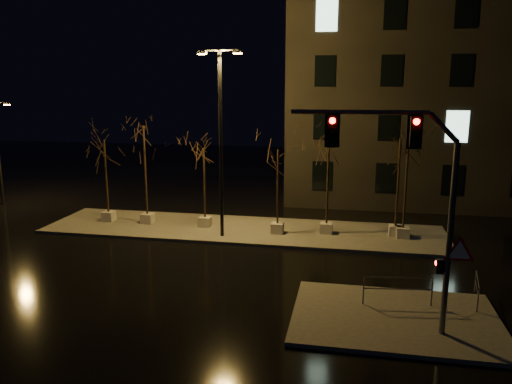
# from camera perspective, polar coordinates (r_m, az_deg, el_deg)

# --- Properties ---
(ground) EXTENTS (90.00, 90.00, 0.00)m
(ground) POSITION_cam_1_polar(r_m,az_deg,el_deg) (22.28, -4.97, -8.80)
(ground) COLOR black
(ground) RESTS_ON ground
(median) EXTENTS (22.00, 5.00, 0.15)m
(median) POSITION_cam_1_polar(r_m,az_deg,el_deg) (27.78, -1.59, -4.34)
(median) COLOR #4B4843
(median) RESTS_ON ground
(sidewalk_corner) EXTENTS (7.00, 5.00, 0.15)m
(sidewalk_corner) POSITION_cam_1_polar(r_m,az_deg,el_deg) (18.35, 15.60, -13.71)
(sidewalk_corner) COLOR #4B4843
(sidewalk_corner) RESTS_ON ground
(building) EXTENTS (25.00, 12.00, 15.00)m
(building) POSITION_cam_1_polar(r_m,az_deg,el_deg) (38.88, 23.52, 10.47)
(building) COLOR black
(building) RESTS_ON ground
(tree_0) EXTENTS (1.80, 1.80, 4.88)m
(tree_0) POSITION_cam_1_polar(r_m,az_deg,el_deg) (29.84, -16.87, 3.72)
(tree_0) COLOR #A4A099
(tree_0) RESTS_ON median
(tree_1) EXTENTS (1.80, 1.80, 5.76)m
(tree_1) POSITION_cam_1_polar(r_m,az_deg,el_deg) (28.71, -12.66, 4.97)
(tree_1) COLOR #A4A099
(tree_1) RESTS_ON median
(tree_2) EXTENTS (1.80, 1.80, 4.55)m
(tree_2) POSITION_cam_1_polar(r_m,az_deg,el_deg) (27.59, -5.97, 3.01)
(tree_2) COLOR #A4A099
(tree_2) RESTS_ON median
(tree_3) EXTENTS (1.80, 1.80, 4.59)m
(tree_3) POSITION_cam_1_polar(r_m,az_deg,el_deg) (26.15, 2.52, 2.63)
(tree_3) COLOR #A4A099
(tree_3) RESTS_ON median
(tree_4) EXTENTS (1.80, 1.80, 5.94)m
(tree_4) POSITION_cam_1_polar(r_m,az_deg,el_deg) (26.27, 8.30, 4.80)
(tree_4) COLOR #A4A099
(tree_4) RESTS_ON median
(tree_5) EXTENTS (1.80, 1.80, 5.29)m
(tree_5) POSITION_cam_1_polar(r_m,az_deg,el_deg) (26.65, 16.06, 3.50)
(tree_5) COLOR #A4A099
(tree_5) RESTS_ON median
(tree_6) EXTENTS (1.80, 1.80, 5.65)m
(tree_6) POSITION_cam_1_polar(r_m,az_deg,el_deg) (26.34, 16.94, 3.94)
(tree_6) COLOR #A4A099
(tree_6) RESTS_ON median
(traffic_signal_mast) EXTENTS (5.78, 0.30, 7.06)m
(traffic_signal_mast) POSITION_cam_1_polar(r_m,az_deg,el_deg) (15.95, 17.62, 0.16)
(traffic_signal_mast) COLOR #54565C
(traffic_signal_mast) RESTS_ON sidewalk_corner
(streetlight_main) EXTENTS (2.38, 0.58, 9.52)m
(streetlight_main) POSITION_cam_1_polar(r_m,az_deg,el_deg) (25.48, -4.06, 6.91)
(streetlight_main) COLOR black
(streetlight_main) RESTS_ON median
(guard_rail_a) EXTENTS (2.46, 0.36, 1.07)m
(guard_rail_a) POSITION_cam_1_polar(r_m,az_deg,el_deg) (18.93, 15.91, -10.36)
(guard_rail_a) COLOR #54565C
(guard_rail_a) RESTS_ON sidewalk_corner
(guard_rail_b) EXTENTS (0.35, 1.85, 0.89)m
(guard_rail_b) POSITION_cam_1_polar(r_m,az_deg,el_deg) (20.21, 23.94, -9.88)
(guard_rail_b) COLOR #54565C
(guard_rail_b) RESTS_ON sidewalk_corner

